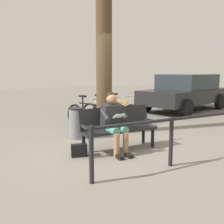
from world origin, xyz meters
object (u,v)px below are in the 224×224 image
Objects in this scene: bench at (117,125)px; handbag at (79,150)px; person_reading at (114,120)px; bicycle_red at (104,115)px; bicycle_silver at (119,112)px; bicycle_green at (88,116)px; litter_bin at (77,123)px; tree_trunk at (104,60)px; parked_car at (185,91)px.

bench is 5.37× the size of handbag.
bicycle_red is (-0.97, -2.22, -0.31)m from person_reading.
bench is 0.99× the size of bicycle_silver.
person_reading is 0.89m from handbag.
litter_bin is at bearing -59.26° from bicycle_green.
handbag is 0.40× the size of litter_bin.
tree_trunk reaches higher than person_reading.
litter_bin is 6.01m from parked_car.
litter_bin is 0.46× the size of bicycle_green.
bench is 1.31m from litter_bin.
bicycle_silver is at bearing 1.44° from parked_car.
person_reading reaches higher than handbag.
tree_trunk reaches higher than handbag.
parked_car is at bearing -158.31° from tree_trunk.
bench is 2.05m from bicycle_green.
tree_trunk is at bearing 7.64° from parked_car.
person_reading is 0.75× the size of bicycle_green.
bicycle_green is at bearing -97.92° from bicycle_silver.
bicycle_green is (-0.44, -2.19, -0.31)m from person_reading.
parked_car is (-5.43, -3.42, 0.11)m from person_reading.
handbag is at bearing 69.43° from litter_bin.
bicycle_silver is at bearing -138.39° from tree_trunk.
person_reading reaches higher than bicycle_silver.
bicycle_red is 0.35× the size of parked_car.
tree_trunk is at bearing -110.32° from person_reading.
tree_trunk reaches higher than litter_bin.
handbag is 2.71m from bicycle_red.
litter_bin is at bearing 6.91° from tree_trunk.
bicycle_silver is at bearing 78.33° from bicycle_green.
litter_bin is 2.00m from bicycle_silver.
tree_trunk is 1.98m from bicycle_silver.
bench is at bearing -176.24° from handbag.
bicycle_red is at bearing -112.07° from person_reading.
person_reading is 0.74× the size of bicycle_silver.
tree_trunk is at bearing -6.69° from bicycle_green.
parked_car is (-4.46, -1.19, 0.41)m from bicycle_red.
parked_car is (-4.99, -1.23, 0.41)m from bicycle_green.
tree_trunk reaches higher than bicycle_green.
person_reading is 1.61× the size of litter_bin.
bicycle_green reaches higher than handbag.
parked_car is at bearing -151.59° from handbag.
bicycle_green is (1.11, 0.16, 0.00)m from bicycle_silver.
tree_trunk reaches higher than bench.
bicycle_red reaches higher than bench.
tree_trunk is at bearing -132.97° from handbag.
bicycle_silver is (-1.77, -0.95, -0.01)m from litter_bin.
bench is 1.01× the size of bicycle_green.
handbag is at bearing 47.03° from tree_trunk.
handbag is at bearing -61.05° from bicycle_silver.
tree_trunk is 1.67m from bicycle_green.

